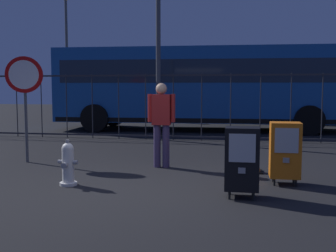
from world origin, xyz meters
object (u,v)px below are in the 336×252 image
Objects in this scene: fire_hydrant at (68,164)px; newspaper_box_primary at (285,150)px; pedestrian at (161,120)px; traffic_cone at (253,159)px; stop_sign at (25,87)px; street_light_near_left at (67,46)px; newspaper_box_secondary at (242,158)px; bus_near at (201,84)px; bus_far at (288,85)px.

fire_hydrant is 0.73× the size of newspaper_box_primary.
traffic_cone is (1.78, -0.17, -0.69)m from pedestrian.
fire_hydrant is 2.76m from stop_sign.
street_light_near_left reaches higher than traffic_cone.
street_light_near_left is at bearing 121.86° from newspaper_box_secondary.
fire_hydrant is 3.54m from newspaper_box_primary.
bus_near is (1.27, 9.01, 1.36)m from fire_hydrant.
pedestrian is at bearing 55.32° from fire_hydrant.
bus_far is (3.66, 4.72, 0.00)m from bus_near.
street_light_near_left reaches higher than fire_hydrant.
traffic_cone is at bearing 27.73° from fire_hydrant.
street_light_near_left is (-6.38, 14.47, 3.42)m from fire_hydrant.
stop_sign reaches higher than newspaper_box_secondary.
pedestrian is 0.16× the size of bus_far.
traffic_cone is (4.70, -0.19, -1.34)m from stop_sign.
pedestrian is at bearing -59.19° from street_light_near_left.
pedestrian is 12.58m from bus_far.
bus_near reaches higher than pedestrian.
stop_sign is at bearing 177.65° from traffic_cone.
newspaper_box_secondary is at bearing -51.99° from pedestrian.
street_light_near_left is at bearing 120.81° from pedestrian.
pedestrian is (-2.26, 1.06, 0.38)m from newspaper_box_primary.
fire_hydrant is 0.45× the size of pedestrian.
pedestrian is at bearing 154.86° from newspaper_box_primary.
newspaper_box_secondary is 0.61× the size of pedestrian.
newspaper_box_primary is at bearing -25.14° from pedestrian.
traffic_cone is 0.05× the size of bus_near.
bus_near is at bearing -35.47° from street_light_near_left.
newspaper_box_primary is 1.05m from traffic_cone.
newspaper_box_secondary is 0.16× the size of street_light_near_left.
street_light_near_left is (-7.59, 12.72, 2.82)m from pedestrian.
street_light_near_left is at bearing 125.99° from traffic_cone.
newspaper_box_secondary is at bearing -24.25° from stop_sign.
newspaper_box_secondary is 5.02m from stop_sign.
traffic_cone is at bearing -5.61° from pedestrian.
newspaper_box_secondary is (-0.70, -0.94, 0.00)m from newspaper_box_primary.
stop_sign is 0.21× the size of bus_near.
newspaper_box_secondary is 0.10× the size of bus_near.
bus_near is (-1.49, 9.27, 1.14)m from newspaper_box_secondary.
traffic_cone is 12.40m from bus_far.
stop_sign is at bearing -114.83° from bus_near.
newspaper_box_primary reaches higher than fire_hydrant.
pedestrian is (-1.56, 2.00, 0.38)m from newspaper_box_secondary.
newspaper_box_secondary reaches higher than traffic_cone.
newspaper_box_primary and newspaper_box_secondary have the same top height.
newspaper_box_primary is 0.16× the size of street_light_near_left.
newspaper_box_primary is 1.92× the size of traffic_cone.
street_light_near_left is (-9.37, 12.90, 3.51)m from traffic_cone.
newspaper_box_secondary is at bearing -126.48° from newspaper_box_primary.
street_light_near_left is (-9.15, 14.72, 3.20)m from newspaper_box_secondary.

